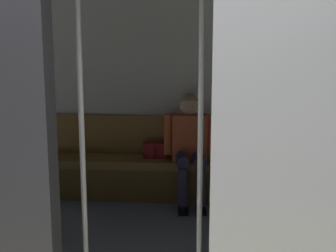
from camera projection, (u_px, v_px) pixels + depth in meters
The scene contains 7 objects.
train_car at pixel (149, 60), 3.54m from camera, with size 6.40×2.85×2.36m.
bench_seat at pixel (167, 169), 4.82m from camera, with size 2.86×0.44×0.45m.
person_seated at pixel (190, 141), 4.69m from camera, with size 0.55×0.70×1.18m.
handbag at pixel (156, 150), 4.88m from camera, with size 0.26×0.15×0.17m.
book at pixel (218, 158), 4.81m from camera, with size 0.15×0.22×0.03m, color silver.
grab_pole_door at pixel (82, 133), 2.79m from camera, with size 0.04×0.04×2.22m, color silver.
grab_pole_far at pixel (200, 134), 2.76m from camera, with size 0.04×0.04×2.22m, color silver.
Camera 1 is at (-0.40, 2.31, 1.63)m, focal length 46.60 mm.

